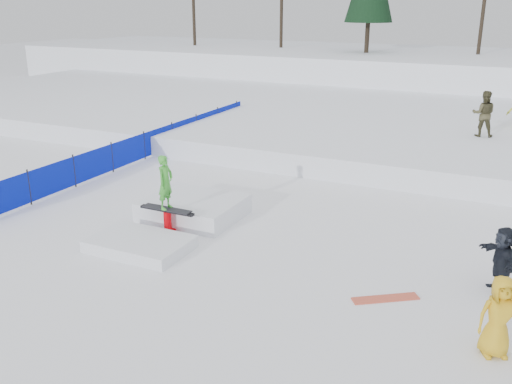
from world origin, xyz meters
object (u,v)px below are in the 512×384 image
at_px(spectator_yellow, 499,317).
at_px(safety_fence, 144,145).
at_px(jib_rail_feature, 180,215).
at_px(spectator_dark, 502,260).
at_px(walker_olive, 484,114).

bearing_deg(spectator_yellow, safety_fence, 124.17).
bearing_deg(jib_rail_feature, safety_fence, 133.91).
height_order(spectator_yellow, spectator_dark, spectator_yellow).
relative_size(safety_fence, walker_olive, 9.04).
relative_size(spectator_dark, jib_rail_feature, 0.33).
xyz_separation_m(safety_fence, walker_olive, (11.55, 6.13, 1.13)).
xyz_separation_m(walker_olive, spectator_dark, (1.50, -11.45, -0.96)).
distance_m(spectator_yellow, jib_rail_feature, 8.64).
distance_m(spectator_dark, jib_rail_feature, 8.11).
xyz_separation_m(safety_fence, jib_rail_feature, (4.95, -5.15, -0.25)).
xyz_separation_m(safety_fence, spectator_yellow, (13.16, -7.80, 0.20)).
height_order(safety_fence, spectator_yellow, spectator_yellow).
distance_m(spectator_yellow, spectator_dark, 2.48).
bearing_deg(walker_olive, safety_fence, 19.82).
relative_size(spectator_yellow, jib_rail_feature, 0.34).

